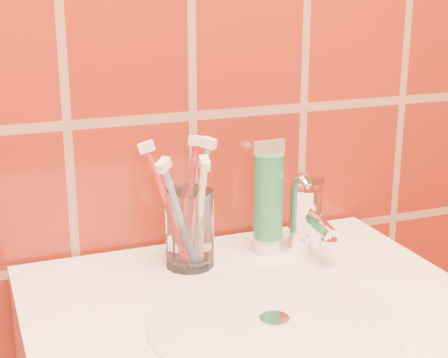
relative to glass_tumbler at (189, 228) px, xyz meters
name	(u,v)px	position (x,y,z in m)	size (l,w,h in m)	color
glass_tumbler	(189,228)	(0.00, 0.00, 0.00)	(0.07, 0.07, 0.11)	white
toothpaste_tube	(268,201)	(0.12, 0.00, 0.02)	(0.05, 0.04, 0.17)	white
faucet	(306,210)	(0.18, -0.01, 0.01)	(0.05, 0.11, 0.12)	white
toothbrush_0	(169,207)	(-0.03, 0.00, 0.03)	(0.08, 0.04, 0.19)	red
toothbrush_1	(190,201)	(0.01, 0.02, 0.03)	(0.05, 0.04, 0.19)	#AC2535
toothbrush_2	(180,217)	(-0.02, -0.03, 0.03)	(0.08, 0.06, 0.18)	#6882B9
toothbrush_3	(201,203)	(0.02, 0.00, 0.04)	(0.04, 0.04, 0.19)	#6A8CBD
toothbrush_4	(200,215)	(0.01, -0.03, 0.03)	(0.03, 0.08, 0.18)	silver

